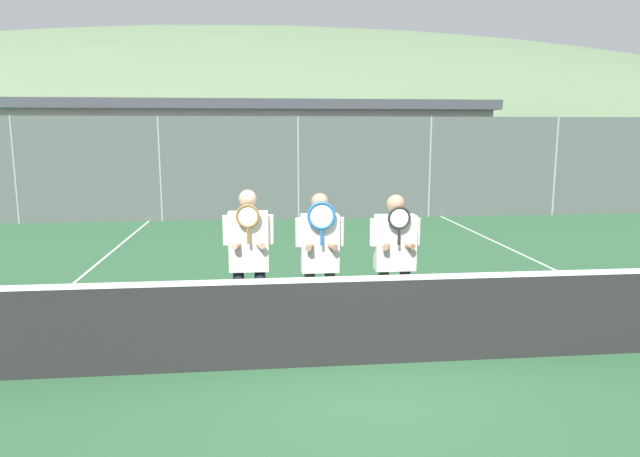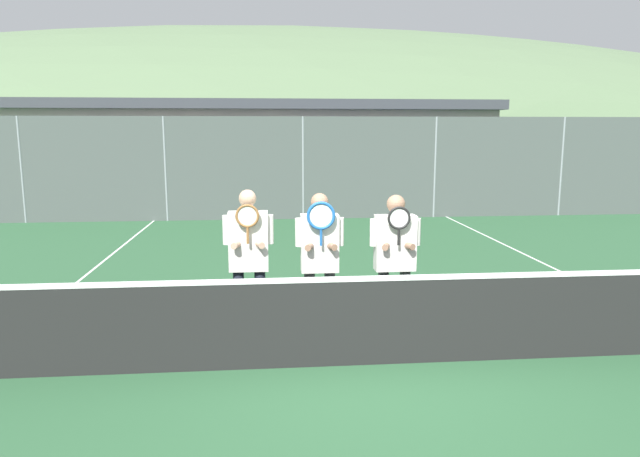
{
  "view_description": "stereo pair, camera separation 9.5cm",
  "coord_description": "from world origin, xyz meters",
  "px_view_note": "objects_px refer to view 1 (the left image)",
  "views": [
    {
      "loc": [
        -1.12,
        -5.79,
        2.52
      ],
      "look_at": [
        -0.4,
        0.99,
        1.35
      ],
      "focal_mm": 32.0,
      "sensor_mm": 36.0,
      "label": 1
    },
    {
      "loc": [
        -1.03,
        -5.8,
        2.52
      ],
      "look_at": [
        -0.4,
        0.99,
        1.35
      ],
      "focal_mm": 32.0,
      "sensor_mm": 36.0,
      "label": 2
    }
  ],
  "objects_px": {
    "player_center_left": "(320,255)",
    "player_center_right": "(395,253)",
    "player_leftmost": "(249,254)",
    "car_far_left": "(96,179)",
    "car_left_of_center": "(237,180)",
    "car_center": "(381,180)"
  },
  "relations": [
    {
      "from": "player_center_left",
      "to": "car_left_of_center",
      "type": "distance_m",
      "value": 12.82
    },
    {
      "from": "player_leftmost",
      "to": "player_center_right",
      "type": "xyz_separation_m",
      "value": [
        1.76,
        0.0,
        -0.03
      ]
    },
    {
      "from": "player_center_left",
      "to": "car_center",
      "type": "height_order",
      "value": "player_center_left"
    },
    {
      "from": "player_leftmost",
      "to": "player_center_left",
      "type": "distance_m",
      "value": 0.84
    },
    {
      "from": "player_center_left",
      "to": "player_center_right",
      "type": "bearing_deg",
      "value": 3.26
    },
    {
      "from": "player_leftmost",
      "to": "car_center",
      "type": "distance_m",
      "value": 13.39
    },
    {
      "from": "player_center_right",
      "to": "car_center",
      "type": "bearing_deg",
      "value": 78.64
    },
    {
      "from": "player_leftmost",
      "to": "car_center",
      "type": "relative_size",
      "value": 0.41
    },
    {
      "from": "player_center_left",
      "to": "car_far_left",
      "type": "height_order",
      "value": "car_far_left"
    },
    {
      "from": "player_leftmost",
      "to": "player_center_right",
      "type": "relative_size",
      "value": 1.04
    },
    {
      "from": "player_leftmost",
      "to": "car_center",
      "type": "height_order",
      "value": "player_leftmost"
    },
    {
      "from": "player_center_left",
      "to": "car_left_of_center",
      "type": "relative_size",
      "value": 0.42
    },
    {
      "from": "player_center_left",
      "to": "car_left_of_center",
      "type": "bearing_deg",
      "value": 96.46
    },
    {
      "from": "car_far_left",
      "to": "car_center",
      "type": "relative_size",
      "value": 0.89
    },
    {
      "from": "player_leftmost",
      "to": "car_far_left",
      "type": "relative_size",
      "value": 0.46
    },
    {
      "from": "car_center",
      "to": "player_center_left",
      "type": "bearing_deg",
      "value": -105.24
    },
    {
      "from": "car_left_of_center",
      "to": "player_center_right",
      "type": "bearing_deg",
      "value": -79.44
    },
    {
      "from": "car_left_of_center",
      "to": "car_center",
      "type": "relative_size",
      "value": 0.95
    },
    {
      "from": "car_center",
      "to": "car_far_left",
      "type": "bearing_deg",
      "value": 178.34
    },
    {
      "from": "car_far_left",
      "to": "car_left_of_center",
      "type": "height_order",
      "value": "car_far_left"
    },
    {
      "from": "player_center_right",
      "to": "car_far_left",
      "type": "relative_size",
      "value": 0.44
    },
    {
      "from": "player_leftmost",
      "to": "car_left_of_center",
      "type": "xyz_separation_m",
      "value": [
        -0.6,
        12.68,
        -0.18
      ]
    }
  ]
}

